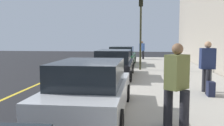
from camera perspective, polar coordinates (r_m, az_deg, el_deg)
The scene contains 12 objects.
ground_plane at distance 12.07m, azimuth -0.28°, elevation -4.17°, with size 56.00×56.00×0.00m, color black.
sidewalk at distance 12.10m, azimuth 15.46°, elevation -3.99°, with size 28.00×4.60×0.15m, color #A39E93.
lane_stripe_centre at distance 12.85m, azimuth -14.61°, elevation -3.73°, with size 28.00×0.14×0.01m, color gold.
snow_bank_curb at distance 8.05m, azimuth 1.15°, elevation -8.37°, with size 8.02×0.56×0.22m, color white.
parked_car_silver at distance 6.34m, azimuth -5.14°, elevation -6.24°, with size 4.31×1.90×1.51m.
parked_car_black at distance 12.41m, azimuth 0.53°, elevation -0.37°, with size 4.47×1.90×1.51m.
parked_car_green at distance 18.25m, azimuth 2.42°, elevation 1.57°, with size 4.68×1.96×1.51m.
pedestrian_blue_coat at distance 23.20m, azimuth 7.02°, elevation 3.16°, with size 0.53×0.53×1.71m.
pedestrian_olive_coat at distance 5.32m, azimuth 14.95°, elevation -4.71°, with size 0.57×0.56×1.82m.
pedestrian_navy_coat at distance 9.18m, azimuth 21.47°, elevation -0.57°, with size 0.60×0.51×1.83m.
traffic_light_pole at distance 15.23m, azimuth 6.77°, elevation 10.08°, with size 0.35×0.26×4.60m.
rolling_suitcase at distance 8.80m, azimuth 22.18°, elevation -5.64°, with size 0.34×0.22×0.86m.
Camera 1 is at (-11.80, -1.47, 2.06)m, focal length 38.89 mm.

